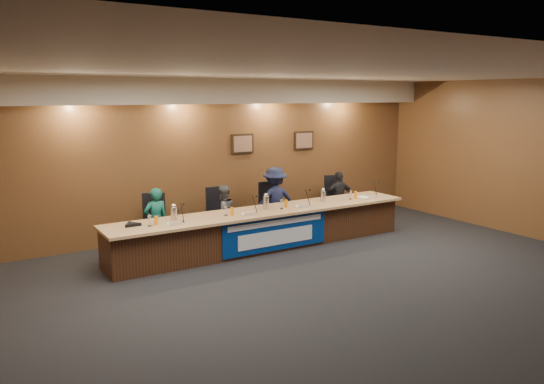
{
  "coord_description": "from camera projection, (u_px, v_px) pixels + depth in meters",
  "views": [
    {
      "loc": [
        -5.03,
        -5.97,
        2.87
      ],
      "look_at": [
        0.28,
        2.58,
        1.03
      ],
      "focal_mm": 35.0,
      "sensor_mm": 36.0,
      "label": 1
    }
  ],
  "objects": [
    {
      "name": "floor",
      "position": [
        345.0,
        285.0,
        8.12
      ],
      "size": [
        10.0,
        10.0,
        0.0
      ],
      "primitive_type": "plane",
      "color": "black",
      "rests_on": "ground"
    },
    {
      "name": "ceiling",
      "position": [
        351.0,
        72.0,
        7.54
      ],
      "size": [
        10.0,
        8.0,
        0.04
      ],
      "primitive_type": "cube",
      "color": "silver",
      "rests_on": "wall_back"
    },
    {
      "name": "wall_back",
      "position": [
        225.0,
        156.0,
        11.17
      ],
      "size": [
        10.0,
        0.04,
        3.2
      ],
      "primitive_type": "cube",
      "color": "brown",
      "rests_on": "floor"
    },
    {
      "name": "soffit",
      "position": [
        230.0,
        91.0,
        10.72
      ],
      "size": [
        10.0,
        0.5,
        0.5
      ],
      "primitive_type": "cube",
      "color": "beige",
      "rests_on": "wall_back"
    },
    {
      "name": "dais_body",
      "position": [
        264.0,
        230.0,
        10.06
      ],
      "size": [
        6.0,
        0.8,
        0.7
      ],
      "primitive_type": "cube",
      "color": "#3B2011",
      "rests_on": "floor"
    },
    {
      "name": "dais_top",
      "position": [
        266.0,
        211.0,
        9.95
      ],
      "size": [
        6.1,
        0.95,
        0.05
      ],
      "primitive_type": "cube",
      "color": "tan",
      "rests_on": "dais_body"
    },
    {
      "name": "banner",
      "position": [
        276.0,
        233.0,
        9.71
      ],
      "size": [
        2.2,
        0.02,
        0.65
      ],
      "primitive_type": "cube",
      "color": "navy",
      "rests_on": "dais_body"
    },
    {
      "name": "banner_text_upper",
      "position": [
        277.0,
        223.0,
        9.66
      ],
      "size": [
        2.0,
        0.01,
        0.1
      ],
      "primitive_type": "cube",
      "color": "silver",
      "rests_on": "banner"
    },
    {
      "name": "banner_text_lower",
      "position": [
        277.0,
        238.0,
        9.71
      ],
      "size": [
        1.6,
        0.01,
        0.28
      ],
      "primitive_type": "cube",
      "color": "silver",
      "rests_on": "banner"
    },
    {
      "name": "wall_photo_left",
      "position": [
        242.0,
        144.0,
        11.31
      ],
      "size": [
        0.52,
        0.04,
        0.42
      ],
      "primitive_type": "cube",
      "color": "black",
      "rests_on": "wall_back"
    },
    {
      "name": "wall_photo_right",
      "position": [
        304.0,
        140.0,
        12.14
      ],
      "size": [
        0.52,
        0.04,
        0.42
      ],
      "primitive_type": "cube",
      "color": "black",
      "rests_on": "wall_back"
    },
    {
      "name": "panelist_a",
      "position": [
        156.0,
        221.0,
        9.67
      ],
      "size": [
        0.46,
        0.31,
        1.22
      ],
      "primitive_type": "imported",
      "rotation": [
        0.0,
        0.0,
        3.18
      ],
      "color": "#115649",
      "rests_on": "floor"
    },
    {
      "name": "panelist_b",
      "position": [
        223.0,
        214.0,
        10.39
      ],
      "size": [
        0.59,
        0.48,
        1.15
      ],
      "primitive_type": "imported",
      "rotation": [
        0.0,
        0.0,
        3.22
      ],
      "color": "#4B4B50",
      "rests_on": "floor"
    },
    {
      "name": "panelist_c",
      "position": [
        275.0,
        201.0,
        10.99
      ],
      "size": [
        0.98,
        0.64,
        1.42
      ],
      "primitive_type": "imported",
      "rotation": [
        0.0,
        0.0,
        3.02
      ],
      "color": "#121834",
      "rests_on": "floor"
    },
    {
      "name": "panelist_d",
      "position": [
        339.0,
        198.0,
        11.89
      ],
      "size": [
        0.76,
        0.47,
        1.2
      ],
      "primitive_type": "imported",
      "rotation": [
        0.0,
        0.0,
        2.87
      ],
      "color": "black",
      "rests_on": "floor"
    },
    {
      "name": "office_chair_a",
      "position": [
        154.0,
        227.0,
        9.78
      ],
      "size": [
        0.62,
        0.62,
        0.08
      ],
      "primitive_type": "cube",
      "rotation": [
        0.0,
        0.0,
        -0.36
      ],
      "color": "black",
      "rests_on": "floor"
    },
    {
      "name": "office_chair_b",
      "position": [
        221.0,
        218.0,
        10.49
      ],
      "size": [
        0.48,
        0.48,
        0.08
      ],
      "primitive_type": "cube",
      "rotation": [
        0.0,
        0.0,
        -0.0
      ],
      "color": "black",
      "rests_on": "floor"
    },
    {
      "name": "office_chair_c",
      "position": [
        272.0,
        211.0,
        11.11
      ],
      "size": [
        0.52,
        0.52,
        0.08
      ],
      "primitive_type": "cube",
      "rotation": [
        0.0,
        0.0,
        -0.09
      ],
      "color": "black",
      "rests_on": "floor"
    },
    {
      "name": "office_chair_d",
      "position": [
        336.0,
        202.0,
        12.0
      ],
      "size": [
        0.6,
        0.6,
        0.08
      ],
      "primitive_type": "cube",
      "rotation": [
        0.0,
        0.0,
        -0.3
      ],
      "color": "black",
      "rests_on": "floor"
    },
    {
      "name": "nameplate_a",
      "position": [
        176.0,
        223.0,
        8.73
      ],
      "size": [
        0.24,
        0.08,
        0.1
      ],
      "primitive_type": "cube",
      "rotation": [
        0.31,
        0.0,
        0.0
      ],
      "color": "white",
      "rests_on": "dais_top"
    },
    {
      "name": "microphone_a",
      "position": [
        182.0,
        221.0,
        9.0
      ],
      "size": [
        0.07,
        0.07,
        0.02
      ],
      "primitive_type": "cylinder",
      "color": "black",
      "rests_on": "dais_top"
    },
    {
      "name": "juice_glass_a",
      "position": [
        156.0,
        220.0,
        8.79
      ],
      "size": [
        0.06,
        0.06,
        0.15
      ],
      "primitive_type": "cylinder",
      "color": "orange",
      "rests_on": "dais_top"
    },
    {
      "name": "water_glass_a",
      "position": [
        149.0,
        221.0,
        8.7
      ],
      "size": [
        0.08,
        0.08,
        0.18
      ],
      "primitive_type": "cylinder",
      "color": "silver",
      "rests_on": "dais_top"
    },
    {
      "name": "nameplate_b",
      "position": [
        250.0,
        213.0,
        9.45
      ],
      "size": [
        0.24,
        0.08,
        0.1
      ],
      "primitive_type": "cube",
      "rotation": [
        0.31,
        0.0,
        0.0
      ],
      "color": "white",
      "rests_on": "dais_top"
    },
    {
      "name": "microphone_b",
      "position": [
        254.0,
        213.0,
        9.68
      ],
      "size": [
        0.07,
        0.07,
        0.02
      ],
      "primitive_type": "cylinder",
      "color": "black",
      "rests_on": "dais_top"
    },
    {
      "name": "juice_glass_b",
      "position": [
        232.0,
        211.0,
        9.47
      ],
      "size": [
        0.06,
        0.06,
        0.15
      ],
      "primitive_type": "cylinder",
      "color": "orange",
      "rests_on": "dais_top"
    },
    {
      "name": "water_glass_b",
      "position": [
        226.0,
        211.0,
        9.45
      ],
      "size": [
        0.08,
        0.08,
        0.18
      ],
      "primitive_type": "cylinder",
      "color": "silver",
      "rests_on": "dais_top"
    },
    {
      "name": "nameplate_c",
      "position": [
        303.0,
        206.0,
        10.12
      ],
      "size": [
        0.24,
        0.08,
        0.1
      ],
      "primitive_type": "cube",
      "rotation": [
        0.31,
        0.0,
        0.0
      ],
      "color": "white",
      "rests_on": "dais_top"
    },
    {
      "name": "microphone_c",
      "position": [
        307.0,
        205.0,
        10.33
      ],
      "size": [
        0.07,
        0.07,
        0.02
      ],
      "primitive_type": "cylinder",
      "color": "black",
      "rests_on": "dais_top"
    },
    {
      "name": "juice_glass_c",
      "position": [
        286.0,
        204.0,
        10.15
      ],
      "size": [
        0.06,
        0.06,
        0.15
      ],
      "primitive_type": "cylinder",
      "color": "orange",
      "rests_on": "dais_top"
    },
    {
      "name": "water_glass_c",
      "position": [
        282.0,
        204.0,
        10.04
      ],
      "size": [
        0.08,
        0.08,
        0.18
      ],
      "primitive_type": "cylinder",
      "color": "silver",
      "rests_on": "dais_top"
    },
    {
      "name": "nameplate_d",
      "position": [
        372.0,
        197.0,
        10.98
      ],
      "size": [
        0.24,
        0.08,
        0.1
      ],
      "primitive_type": "cube",
      "rotation": [
        0.31,
        0.0,
        0.0
      ],
      "color": "white",
      "rests_on": "dais_top"
    },
    {
      "name": "microphone_d",
      "position": [
        374.0,
        196.0,
        11.22
      ],
      "size": [
        0.07,
        0.07,
        0.02
      ],
      "primitive_type": "cylinder",
      "color": "black",
      "rests_on": "dais_top"
    },
    {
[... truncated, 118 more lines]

